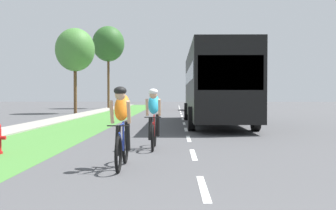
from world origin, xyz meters
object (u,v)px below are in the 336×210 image
object	(u,v)px
suv_maroon	(199,100)
cyclist_lead	(122,126)
bus_black	(215,83)
street_tree_far	(108,44)
street_tree_near	(75,50)
cyclist_trailing	(154,118)

from	to	relation	value
suv_maroon	cyclist_lead	bearing A→B (deg)	-96.15
bus_black	street_tree_far	distance (m)	24.37
bus_black	street_tree_near	size ratio (longest dim) A/B	1.82
bus_black	suv_maroon	xyz separation A→B (m)	(0.26, 17.56, -1.03)
cyclist_lead	street_tree_far	xyz separation A→B (m)	(-5.84, 34.25, 5.78)
cyclist_lead	bus_black	size ratio (longest dim) A/B	0.15
bus_black	street_tree_far	size ratio (longest dim) A/B	1.38
cyclist_lead	street_tree_near	world-z (taller)	street_tree_near
cyclist_lead	suv_maroon	size ratio (longest dim) A/B	0.37
cyclist_trailing	suv_maroon	size ratio (longest dim) A/B	0.37
street_tree_far	suv_maroon	bearing A→B (deg)	-27.53
cyclist_trailing	street_tree_near	distance (m)	21.54
cyclist_lead	bus_black	world-z (taller)	bus_black
suv_maroon	street_tree_far	world-z (taller)	street_tree_far
cyclist_trailing	bus_black	bearing A→B (deg)	74.99
suv_maroon	street_tree_far	size ratio (longest dim) A/B	0.56
bus_black	suv_maroon	distance (m)	17.59
street_tree_near	street_tree_far	distance (m)	11.59
cyclist_lead	cyclist_trailing	bearing A→B (deg)	80.59
street_tree_near	cyclist_trailing	bearing A→B (deg)	-70.85
cyclist_trailing	street_tree_far	world-z (taller)	street_tree_far
street_tree_far	cyclist_trailing	bearing A→B (deg)	-78.64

